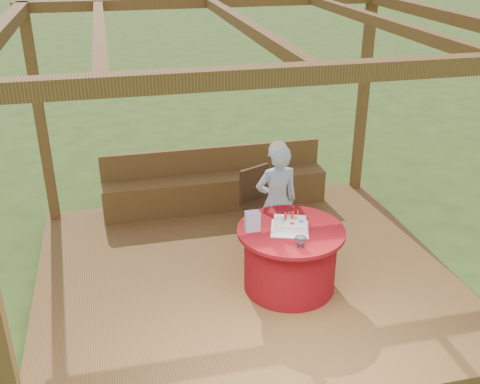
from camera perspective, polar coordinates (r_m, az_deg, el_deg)
name	(u,v)px	position (r m, az deg, el deg)	size (l,w,h in m)	color
ground	(245,282)	(6.35, 0.52, -9.14)	(60.00, 60.00, 0.00)	#304B19
deck	(245,278)	(6.32, 0.52, -8.69)	(4.50, 4.00, 0.12)	brown
pergola	(246,67)	(5.37, 0.62, 12.58)	(4.50, 4.00, 2.72)	brown
bench	(215,188)	(7.63, -2.52, 0.38)	(3.00, 0.42, 0.80)	brown
table	(290,258)	(5.91, 5.09, -6.67)	(1.11, 1.11, 0.69)	maroon
chair	(260,200)	(6.81, 2.04, -0.79)	(0.56, 0.56, 0.87)	#3B2312
elderly_woman	(277,200)	(6.30, 3.74, -0.80)	(0.52, 0.36, 1.40)	#92BBD9
birthday_cake	(290,225)	(5.71, 5.09, -3.33)	(0.47, 0.47, 0.17)	white
gift_bag	(252,221)	(5.64, 1.27, -2.98)	(0.15, 0.09, 0.21)	#BE7BA2
drinking_glass	(301,242)	(5.41, 6.17, -5.10)	(0.11, 0.11, 0.10)	white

